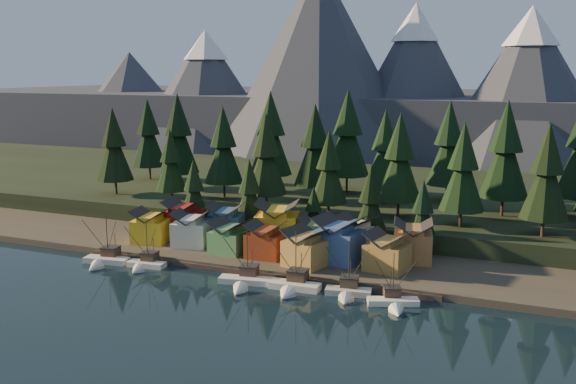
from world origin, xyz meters
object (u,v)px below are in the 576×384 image
at_px(house_front_1, 191,228).
at_px(house_back_1, 226,222).
at_px(boat_0, 104,254).
at_px(boat_1, 144,258).
at_px(boat_3, 245,275).
at_px(boat_4, 293,278).
at_px(boat_5, 348,284).
at_px(house_front_0, 151,225).
at_px(house_back_0, 183,217).
at_px(boat_6, 394,296).

height_order(house_front_1, house_back_1, house_back_1).
bearing_deg(boat_0, boat_1, -1.46).
xyz_separation_m(boat_0, house_back_1, (18.20, 22.97, 3.96)).
bearing_deg(house_front_1, boat_1, -114.13).
relative_size(boat_3, boat_4, 0.99).
distance_m(boat_4, boat_5, 10.86).
bearing_deg(house_front_1, boat_3, -49.35).
distance_m(house_front_0, house_back_0, 8.64).
bearing_deg(boat_5, boat_0, 170.84).
xyz_separation_m(boat_4, boat_5, (10.79, 1.16, -0.15)).
bearing_deg(boat_6, house_back_1, 131.90).
bearing_deg(house_back_0, boat_4, -39.86).
distance_m(boat_3, house_front_0, 36.86).
distance_m(boat_4, house_front_0, 45.77).
xyz_separation_m(boat_0, house_front_1, (12.81, 15.93, 3.57)).
bearing_deg(house_back_1, boat_6, -40.12).
xyz_separation_m(boat_5, house_front_1, (-43.09, 14.60, 3.50)).
bearing_deg(boat_3, house_front_1, 132.85).
height_order(boat_0, boat_5, boat_0).
relative_size(house_front_0, house_front_1, 0.97).
bearing_deg(house_back_0, boat_1, -90.84).
distance_m(house_front_0, house_front_1, 10.83).
bearing_deg(house_front_0, boat_5, -24.81).
bearing_deg(boat_0, boat_5, -6.91).
xyz_separation_m(boat_5, boat_6, (9.35, -1.78, -0.38)).
relative_size(boat_0, boat_6, 1.13).
bearing_deg(boat_4, boat_6, -4.61).
height_order(boat_0, house_front_0, boat_0).
height_order(house_front_0, house_back_1, house_back_1).
xyz_separation_m(boat_4, boat_6, (20.14, -0.61, -0.53)).
height_order(boat_3, boat_4, boat_4).
bearing_deg(house_front_1, boat_0, -141.52).
bearing_deg(boat_4, house_front_0, 157.84).
distance_m(boat_3, house_back_0, 37.08).
bearing_deg(boat_1, boat_6, -7.20).
distance_m(boat_1, house_back_1, 23.69).
relative_size(boat_5, house_front_1, 1.23).
height_order(boat_1, house_front_1, boat_1).
xyz_separation_m(boat_0, boat_4, (45.10, 0.17, 0.21)).
relative_size(boat_4, boat_6, 1.20).
height_order(boat_0, boat_6, boat_0).
distance_m(boat_4, house_back_0, 44.83).
height_order(boat_4, boat_6, boat_4).
distance_m(boat_1, boat_4, 35.29).
relative_size(boat_5, house_back_1, 1.19).
bearing_deg(house_back_0, boat_0, -115.72).
xyz_separation_m(house_front_0, house_back_0, (4.49, 7.35, 0.67)).
bearing_deg(boat_5, boat_6, -21.29).
distance_m(boat_4, house_back_1, 35.46).
relative_size(boat_5, boat_6, 1.10).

